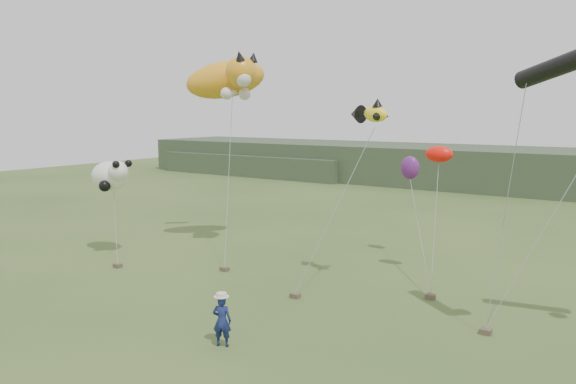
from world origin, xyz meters
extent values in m
plane|color=#385123|center=(0.00, 0.00, 0.00)|extent=(120.00, 120.00, 0.00)
cube|color=#2D3D28|center=(0.00, 45.00, 2.00)|extent=(90.00, 12.00, 4.00)
cube|color=#2D3D28|center=(-30.00, 42.00, 1.25)|extent=(25.00, 8.00, 2.50)
imported|color=navy|center=(0.05, -0.31, 0.85)|extent=(0.74, 0.63, 1.71)
cube|color=brown|center=(-5.62, 6.44, 0.10)|extent=(0.38, 0.30, 0.20)
cube|color=brown|center=(-0.62, 5.04, 0.10)|extent=(0.38, 0.30, 0.20)
cube|color=brown|center=(6.94, 5.53, 0.10)|extent=(0.38, 0.30, 0.20)
cube|color=brown|center=(-10.39, 3.95, 0.10)|extent=(0.38, 0.30, 0.20)
cube|color=brown|center=(4.06, 8.05, 0.10)|extent=(0.38, 0.30, 0.20)
ellipsoid|color=orange|center=(-9.01, 10.74, 9.40)|extent=(4.75, 4.77, 2.78)
sphere|color=orange|center=(-7.17, 9.82, 9.67)|extent=(1.65, 1.65, 1.65)
cone|color=black|center=(-6.89, 9.36, 10.46)|extent=(0.51, 0.63, 0.62)
cone|color=black|center=(-6.71, 10.28, 10.46)|extent=(0.51, 0.59, 0.59)
sphere|color=silver|center=(-6.80, 9.55, 9.31)|extent=(0.83, 0.83, 0.83)
ellipsoid|color=silver|center=(-8.83, 10.47, 8.66)|extent=(1.62, 0.81, 0.51)
sphere|color=silver|center=(-7.72, 9.27, 8.57)|extent=(0.64, 0.64, 0.64)
sphere|color=silver|center=(-7.54, 10.56, 8.57)|extent=(0.64, 0.64, 0.64)
cylinder|color=orange|center=(-11.40, 11.48, 9.77)|extent=(1.71, 1.25, 1.00)
ellipsoid|color=yellow|center=(1.46, 7.93, 7.51)|extent=(1.35, 0.86, 0.73)
cone|color=black|center=(0.42, 8.19, 7.51)|extent=(0.81, 0.92, 0.78)
cone|color=black|center=(1.55, 7.93, 7.99)|extent=(0.43, 0.43, 0.35)
cone|color=black|center=(1.72, 7.50, 7.42)|extent=(0.46, 0.49, 0.35)
cone|color=black|center=(1.72, 8.36, 7.42)|extent=(0.46, 0.49, 0.35)
cylinder|color=black|center=(8.68, 5.62, 8.99)|extent=(2.97, 2.39, 1.27)
ellipsoid|color=white|center=(-12.77, 5.59, 4.24)|extent=(2.31, 1.54, 1.54)
sphere|color=white|center=(-11.74, 5.33, 4.59)|extent=(1.03, 1.03, 1.03)
sphere|color=black|center=(-11.48, 4.99, 4.97)|extent=(0.38, 0.38, 0.38)
sphere|color=black|center=(-11.40, 5.72, 4.97)|extent=(0.38, 0.38, 0.38)
sphere|color=black|center=(-12.34, 4.90, 3.82)|extent=(0.60, 0.60, 0.60)
sphere|color=black|center=(-13.45, 5.85, 3.90)|extent=(0.60, 0.60, 0.60)
ellipsoid|color=#FC140B|center=(3.12, 11.16, 5.72)|extent=(1.27, 0.74, 0.74)
ellipsoid|color=#5E1D6E|center=(0.63, 14.00, 4.74)|extent=(0.99, 0.66, 1.21)
camera|label=1|loc=(11.63, -13.59, 7.58)|focal=35.00mm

